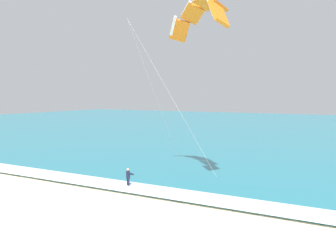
% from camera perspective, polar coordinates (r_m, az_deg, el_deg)
% --- Properties ---
extents(sea, '(200.00, 120.00, 0.20)m').
position_cam_1_polar(sea, '(84.40, 16.13, -0.25)').
color(sea, teal).
rests_on(sea, ground).
extents(surf_foam, '(200.00, 2.78, 0.04)m').
position_cam_1_polar(surf_foam, '(30.09, -8.81, -9.35)').
color(surf_foam, white).
rests_on(surf_foam, sea).
extents(surfboard, '(1.05, 1.44, 0.09)m').
position_cam_1_polar(surfboard, '(29.58, -6.47, -9.96)').
color(surfboard, '#E04C38').
rests_on(surfboard, ground).
extents(kitesurfer, '(0.67, 0.67, 1.69)m').
position_cam_1_polar(kitesurfer, '(29.37, -6.46, -8.23)').
color(kitesurfer, '#191E38').
rests_on(kitesurfer, ground).
extents(kite_primary, '(7.81, 7.67, 14.87)m').
position_cam_1_polar(kite_primary, '(31.72, 5.27, 17.80)').
color(kite_primary, orange).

